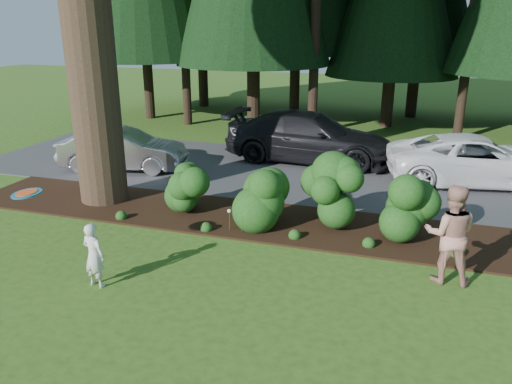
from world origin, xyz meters
The scene contains 11 objects.
ground centered at (0.00, 0.00, 0.00)m, with size 80.00×80.00×0.00m, color #2E5217.
mulch_bed centered at (0.00, 3.25, 0.03)m, with size 16.00×2.50×0.05m, color black.
driveway centered at (0.00, 7.50, 0.01)m, with size 22.00×6.00×0.03m, color #38383A.
shrub_row centered at (0.77, 3.14, 0.81)m, with size 6.53×1.60×1.61m.
lily_cluster centered at (-0.30, 2.40, 0.50)m, with size 0.69×0.09×0.57m.
car_silver_wagon centered at (-5.68, 6.11, 0.70)m, with size 1.41×4.04×1.33m, color #A7A7AC.
car_white_suv centered at (5.13, 8.01, 0.75)m, with size 2.38×5.16×1.43m, color white.
car_dark_suv centered at (-0.13, 9.00, 0.87)m, with size 2.35×5.78×1.68m, color black.
child centered at (-2.07, -0.67, 0.62)m, with size 0.45×0.30×1.24m, color silver.
adult centered at (4.06, 1.48, 0.95)m, with size 0.92×0.72×1.90m, color #A22915.
frisbee centered at (-3.22, -0.82, 1.73)m, with size 0.54×0.53×0.10m.
Camera 1 is at (3.22, -7.57, 4.63)m, focal length 35.00 mm.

